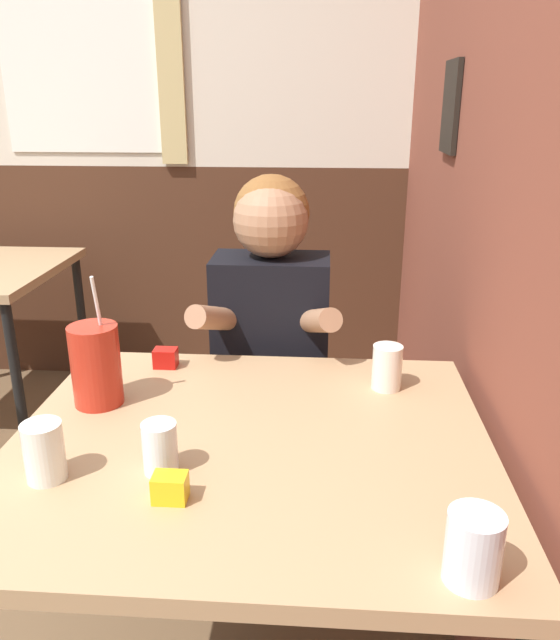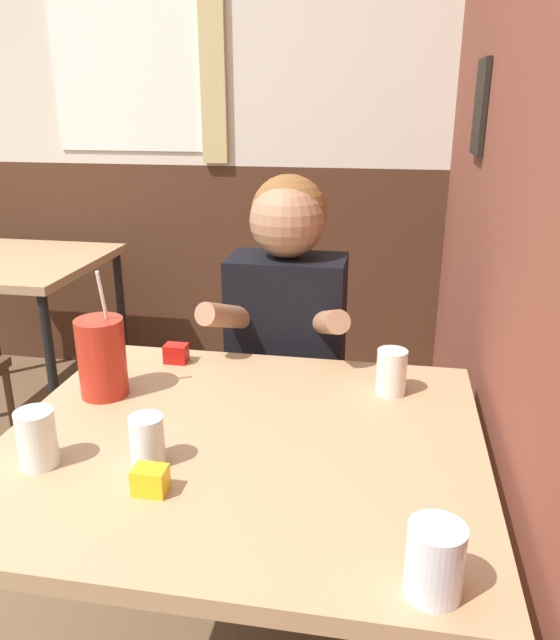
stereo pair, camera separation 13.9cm
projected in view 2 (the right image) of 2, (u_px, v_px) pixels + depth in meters
The scene contains 12 objects.
brick_wall_right at pixel (500, 121), 1.74m from camera, with size 0.08×4.22×2.70m.
back_wall at pixel (159, 110), 3.03m from camera, with size 5.77×0.09×2.70m.
main_table at pixel (242, 464), 1.32m from camera, with size 1.00×0.89×0.74m.
background_table at pixel (8, 276), 2.78m from camera, with size 0.81×0.76×0.74m.
person_seated at pixel (287, 362), 1.90m from camera, with size 0.42×0.41×1.21m.
cocktail_pitcher at pixel (102, 357), 1.46m from camera, with size 0.11×0.11×0.31m.
glass_near_pitcher at pixel (435, 561), 0.87m from camera, with size 0.08×0.08×0.11m.
glass_center at pixel (37, 438), 1.19m from camera, with size 0.07×0.07×0.11m.
glass_far_side at pixel (391, 372), 1.48m from camera, with size 0.07×0.07×0.11m.
glass_by_brick at pixel (147, 440), 1.19m from camera, with size 0.07×0.07×0.10m.
condiment_ketchup at pixel (176, 353), 1.66m from camera, with size 0.06×0.04×0.05m.
condiment_mustard at pixel (150, 480), 1.11m from camera, with size 0.06×0.04×0.05m.
Camera 2 is at (1.13, -0.79, 1.41)m, focal length 35.00 mm.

